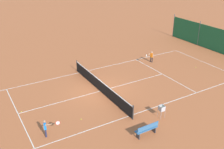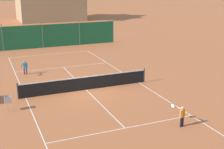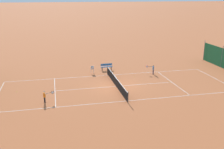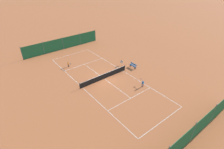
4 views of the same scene
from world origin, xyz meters
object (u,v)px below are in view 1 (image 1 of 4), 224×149
Objects in this scene: tennis_ball_near_corner at (21,112)px; ball_hopper at (162,109)px; tennis_ball_mid_court at (196,67)px; tennis_ball_service_box at (81,119)px; tennis_net at (100,86)px; courtside_bench at (147,129)px; player_near_service at (46,127)px; player_near_baseline at (151,56)px.

ball_hopper is at bearing -124.35° from tennis_ball_near_corner.
tennis_ball_mid_court is 1.00× the size of tennis_ball_service_box.
tennis_ball_near_corner is at bearing 89.03° from tennis_net.
courtside_bench reaches higher than tennis_ball_service_box.
player_near_service is at bearing 121.79° from tennis_net.
player_near_service is at bearing 102.06° from tennis_ball_service_box.
player_near_baseline is at bearing -78.67° from tennis_ball_near_corner.
ball_hopper reaches higher than courtside_bench.
tennis_net is at bearing -46.22° from tennis_ball_service_box.
tennis_ball_service_box is 0.07× the size of ball_hopper.
ball_hopper is (-8.09, 5.52, 0.00)m from player_near_baseline.
tennis_ball_near_corner is (3.47, 0.71, -0.64)m from player_near_service.
ball_hopper reaches higher than tennis_ball_service_box.
tennis_ball_mid_court is 0.07× the size of ball_hopper.
player_near_baseline is 1.26× the size of ball_hopper.
tennis_ball_service_box is (-5.63, 10.25, -0.62)m from player_near_baseline.
tennis_net is 6.12× the size of courtside_bench.
player_near_baseline reaches higher than tennis_net.
courtside_bench is at bearing 117.33° from ball_hopper.
ball_hopper is (-5.30, -1.77, 0.16)m from tennis_net.
tennis_net is at bearing -58.21° from player_near_service.
tennis_net is 5.59m from ball_hopper.
tennis_ball_mid_court is at bearing -92.89° from tennis_net.
player_near_baseline is at bearing -64.16° from player_near_service.
player_near_service is 15.85m from tennis_ball_mid_court.
tennis_ball_mid_court is at bearing -79.62° from player_near_service.
player_near_service is at bearing 74.96° from ball_hopper.
player_near_baseline is at bearing -69.03° from tennis_net.
tennis_net is 10.31× the size of ball_hopper.
tennis_ball_mid_court is 0.04× the size of courtside_bench.
tennis_ball_mid_court and tennis_ball_service_box have the same top height.
tennis_ball_mid_court is at bearing -79.94° from tennis_ball_service_box.
player_near_service reaches higher than ball_hopper.
tennis_ball_mid_court is 11.93m from courtside_bench.
tennis_ball_mid_court is at bearing -60.70° from courtside_bench.
player_near_baseline is 13.70m from tennis_ball_near_corner.
tennis_ball_service_box is at bearing 62.50° from ball_hopper.
ball_hopper reaches higher than tennis_ball_mid_court.
tennis_ball_service_box is at bearing -77.94° from player_near_service.
tennis_net is 6.35m from courtside_bench.
player_near_baseline is 9.80m from ball_hopper.
courtside_bench is (-2.98, -5.18, -0.22)m from player_near_service.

